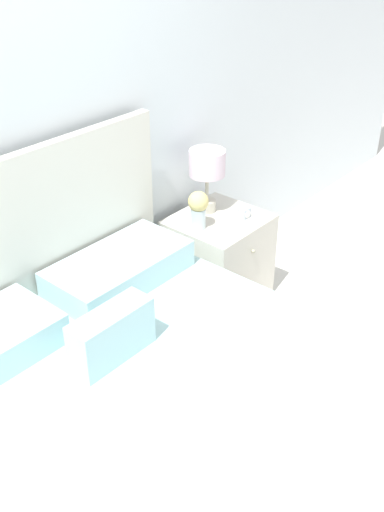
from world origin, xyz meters
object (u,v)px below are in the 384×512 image
(nightstand, at_px, (218,260))
(alarm_clock, at_px, (244,213))
(bed, at_px, (167,430))
(flower_vase, at_px, (198,207))
(table_lamp, at_px, (207,168))

(nightstand, xyz_separation_m, alarm_clock, (0.10, -0.10, 0.31))
(nightstand, bearing_deg, bed, -150.38)
(bed, bearing_deg, flower_vase, 34.16)
(bed, relative_size, alarm_clock, 32.00)
(bed, bearing_deg, alarm_clock, 23.93)
(nightstand, relative_size, flower_vase, 2.55)
(nightstand, height_order, alarm_clock, alarm_clock)
(bed, distance_m, alarm_clock, 1.43)
(bed, distance_m, table_lamp, 1.53)
(bed, height_order, alarm_clock, bed)
(table_lamp, bearing_deg, nightstand, -103.69)
(nightstand, distance_m, table_lamp, 0.56)
(nightstand, bearing_deg, table_lamp, 76.31)
(alarm_clock, bearing_deg, nightstand, 135.32)
(nightstand, height_order, flower_vase, flower_vase)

